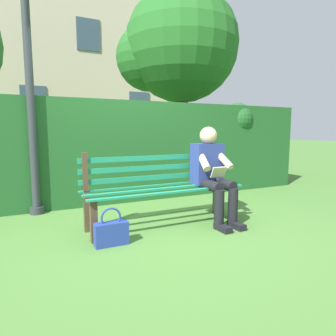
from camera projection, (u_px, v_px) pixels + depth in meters
The scene contains 8 objects.
ground at pixel (164, 225), 3.58m from camera, with size 60.00×60.00×0.00m, color #477533.
park_bench at pixel (161, 186), 3.60m from camera, with size 1.93×0.53×0.90m.
person_seated at pixel (212, 171), 3.68m from camera, with size 0.44×0.73×1.20m.
hedge_backdrop at pixel (152, 148), 5.14m from camera, with size 6.01×0.76×1.68m.
tree at pixel (176, 48), 7.33m from camera, with size 2.95×2.81×4.66m.
building_facade at pixel (82, 67), 12.87m from camera, with size 8.28×3.13×7.82m.
handbag at pixel (111, 232), 2.95m from camera, with size 0.33×0.13×0.39m.
lamp_post at pixel (28, 58), 3.82m from camera, with size 0.29×0.29×3.27m.
Camera 1 is at (1.47, 3.14, 1.15)m, focal length 31.37 mm.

